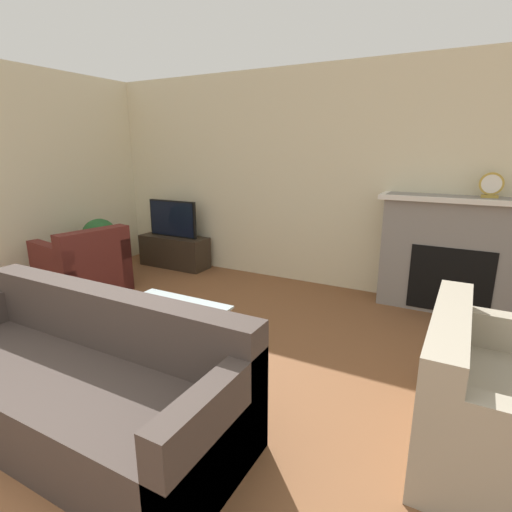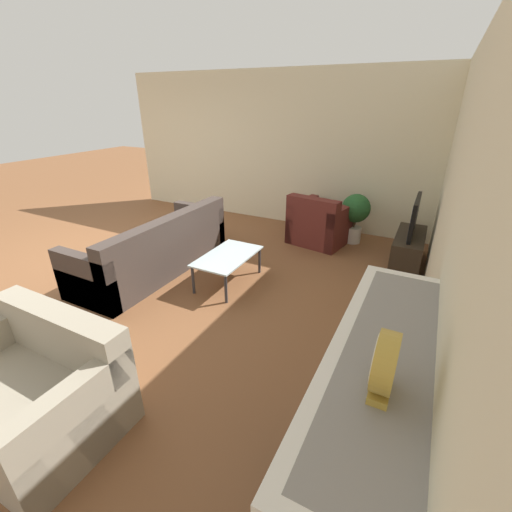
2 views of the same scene
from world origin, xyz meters
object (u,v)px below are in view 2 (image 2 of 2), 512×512
couch_loveseat (34,392)px  mantel_clock (385,364)px  tv (414,217)px  couch_sectional (156,251)px  armchair_by_window (320,225)px  coffee_table (228,258)px  potted_plant (355,213)px

couch_loveseat → mantel_clock: bearing=3.3°
tv → couch_sectional: (1.79, -3.10, -0.44)m
couch_sectional → armchair_by_window: 2.66m
couch_sectional → couch_loveseat: same height
coffee_table → potted_plant: (-2.17, 1.12, 0.16)m
couch_loveseat → mantel_clock: 2.48m
couch_sectional → mantel_clock: mantel_clock is taller
couch_loveseat → mantel_clock: mantel_clock is taller
tv → mantel_clock: 4.05m
potted_plant → mantel_clock: size_ratio=3.27×
armchair_by_window → mantel_clock: 4.64m
couch_sectional → armchair_by_window: same height
couch_sectional → tv: bearing=120.0°
couch_sectional → potted_plant: bearing=136.3°
coffee_table → couch_sectional: bearing=-82.6°
couch_loveseat → coffee_table: bearing=87.5°
potted_plant → couch_loveseat: bearing=-14.8°
tv → coffee_table: size_ratio=0.86×
couch_sectional → couch_loveseat: (2.33, 0.97, 0.00)m
potted_plant → mantel_clock: bearing=12.4°
coffee_table → potted_plant: bearing=152.6°
tv → couch_sectional: tv is taller
couch_sectional → coffee_table: couch_sectional is taller
armchair_by_window → mantel_clock: mantel_clock is taller
tv → mantel_clock: bearing=1.4°
tv → mantel_clock: (4.00, 0.10, 0.65)m
armchair_by_window → potted_plant: 0.61m
tv → armchair_by_window: (-0.26, -1.40, -0.43)m
tv → couch_loveseat: (4.13, -2.13, -0.44)m
couch_sectional → potted_plant: same height
tv → mantel_clock: size_ratio=3.26×
armchair_by_window → tv: bearing=179.4°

